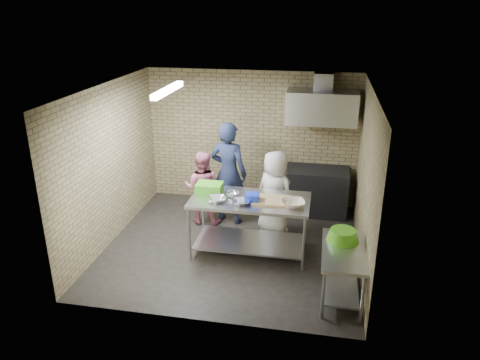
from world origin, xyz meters
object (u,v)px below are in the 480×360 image
side_counter (342,273)px  bottle_red (324,109)px  woman_white (275,194)px  woman_pink (202,188)px  stove (316,191)px  blue_tub (252,198)px  green_basin (343,235)px  bottle_green (346,111)px  prep_table (250,226)px  man_navy (229,173)px  green_crate (209,188)px

side_counter → bottle_red: size_ratio=6.67×
woman_white → woman_pink: bearing=22.2°
stove → blue_tub: 2.18m
woman_white → green_basin: bearing=158.2°
side_counter → stove: size_ratio=1.00×
blue_tub → green_basin: bearing=-24.4°
bottle_red → bottle_green: 0.40m
green_basin → prep_table: bearing=153.1°
prep_table → man_navy: (-0.58, 1.07, 0.49)m
woman_pink → prep_table: bearing=137.1°
stove → blue_tub: size_ratio=5.63×
side_counter → man_navy: (-2.06, 2.06, 0.59)m
side_counter → bottle_red: 3.44m
green_basin → bottle_red: (-0.38, 2.74, 1.19)m
green_basin → bottle_red: size_ratio=2.56×
prep_table → green_basin: 1.67m
bottle_red → woman_white: bottle_red is taller
woman_white → bottle_red: bearing=-90.4°
green_basin → bottle_green: bottle_green is taller
stove → green_crate: 2.46m
side_counter → green_basin: 0.52m
blue_tub → bottle_green: size_ratio=1.42×
stove → blue_tub: blue_tub is taller
man_navy → bottle_red: bearing=-137.3°
woman_white → stove: bearing=-94.1°
side_counter → blue_tub: 1.81m
green_crate → side_counter: bearing=-27.0°
bottle_green → woman_pink: bearing=-156.9°
prep_table → blue_tub: bearing=-63.4°
bottle_red → woman_pink: (-2.13, -1.08, -1.33)m
side_counter → bottle_green: bottle_green is taller
bottle_red → bottle_green: bottle_red is taller
man_navy → side_counter: bearing=148.3°
man_navy → woman_white: 0.98m
green_crate → woman_pink: (-0.35, 0.80, -0.34)m
stove → man_navy: man_navy is taller
green_basin → woman_pink: size_ratio=0.33×
man_navy → prep_table: bearing=131.7°
woman_pink → woman_white: 1.39m
prep_table → bottle_green: size_ratio=12.78×
stove → bottle_green: 1.65m
bottle_green → man_navy: (-2.06, -0.93, -1.05)m
stove → woman_pink: size_ratio=0.86×
green_crate → green_basin: green_crate is taller
green_crate → man_navy: (0.12, 0.95, -0.08)m
prep_table → blue_tub: blue_tub is taller
side_counter → blue_tub: size_ratio=5.63×
blue_tub → bottle_green: bottle_green is taller
green_basin → blue_tub: bearing=155.6°
side_counter → green_basin: (-0.02, 0.25, 0.46)m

